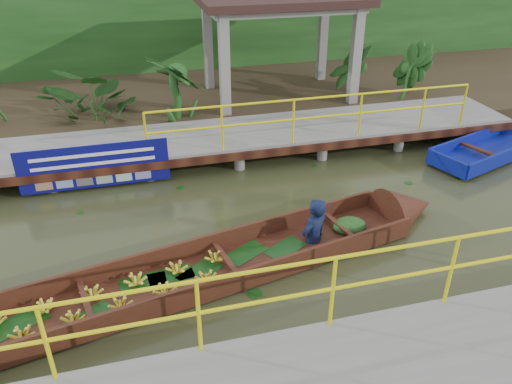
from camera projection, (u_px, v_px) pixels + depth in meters
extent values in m
plane|color=#30371B|center=(220.00, 240.00, 8.86)|extent=(80.00, 80.00, 0.00)
cube|color=#322719|center=(171.00, 98.00, 15.08)|extent=(30.00, 8.00, 0.45)
cube|color=slate|center=(190.00, 139.00, 11.57)|extent=(16.00, 2.00, 0.15)
cube|color=black|center=(196.00, 160.00, 10.77)|extent=(16.00, 0.12, 0.18)
cylinder|color=#FFF10D|center=(318.00, 98.00, 10.86)|extent=(7.50, 0.05, 0.05)
cylinder|color=#FFF10D|center=(317.00, 117.00, 11.08)|extent=(7.50, 0.05, 0.05)
cylinder|color=#FFF10D|center=(317.00, 119.00, 11.11)|extent=(0.05, 0.05, 1.00)
cylinder|color=slate|center=(0.00, 187.00, 10.13)|extent=(0.24, 0.24, 0.55)
cylinder|color=slate|center=(13.00, 155.00, 11.49)|extent=(0.24, 0.24, 0.55)
cylinder|color=slate|center=(102.00, 175.00, 10.58)|extent=(0.24, 0.24, 0.55)
cylinder|color=slate|center=(102.00, 146.00, 11.94)|extent=(0.24, 0.24, 0.55)
cylinder|color=slate|center=(196.00, 165.00, 11.03)|extent=(0.24, 0.24, 0.55)
cylinder|color=slate|center=(186.00, 138.00, 12.38)|extent=(0.24, 0.24, 0.55)
cylinder|color=slate|center=(282.00, 155.00, 11.48)|extent=(0.24, 0.24, 0.55)
cylinder|color=slate|center=(263.00, 130.00, 12.83)|extent=(0.24, 0.24, 0.55)
cylinder|color=slate|center=(361.00, 146.00, 11.93)|extent=(0.24, 0.24, 0.55)
cylinder|color=slate|center=(335.00, 123.00, 13.28)|extent=(0.24, 0.24, 0.55)
cylinder|color=slate|center=(435.00, 138.00, 12.38)|extent=(0.24, 0.24, 0.55)
cylinder|color=slate|center=(403.00, 116.00, 13.73)|extent=(0.24, 0.24, 0.55)
cylinder|color=slate|center=(196.00, 165.00, 11.03)|extent=(0.24, 0.24, 0.55)
cylinder|color=#FFF10D|center=(352.00, 255.00, 5.70)|extent=(10.00, 0.05, 0.05)
cylinder|color=#FFF10D|center=(349.00, 286.00, 5.92)|extent=(10.00, 0.05, 0.05)
cylinder|color=#FFF10D|center=(348.00, 289.00, 5.95)|extent=(0.05, 0.05, 1.00)
cube|color=slate|center=(225.00, 71.00, 12.66)|extent=(0.25, 0.25, 2.80)
cube|color=slate|center=(355.00, 61.00, 13.47)|extent=(0.25, 0.25, 2.80)
cube|color=slate|center=(208.00, 49.00, 14.69)|extent=(0.25, 0.25, 2.80)
cube|color=slate|center=(322.00, 42.00, 15.49)|extent=(0.25, 0.25, 2.80)
cube|color=slate|center=(280.00, 7.00, 13.44)|extent=(4.00, 2.60, 0.12)
cube|color=#173B13|center=(158.00, 22.00, 16.33)|extent=(30.00, 0.80, 4.00)
cube|color=#36140E|center=(161.00, 288.00, 7.62)|extent=(8.81, 2.90, 0.07)
cube|color=#36140E|center=(150.00, 261.00, 7.97)|extent=(8.59, 1.89, 0.37)
cube|color=#36140E|center=(172.00, 302.00, 7.11)|extent=(8.59, 1.89, 0.37)
cone|color=#36140E|center=(408.00, 209.00, 9.50)|extent=(1.29, 1.26, 1.05)
ellipsoid|color=#173B13|center=(349.00, 226.00, 8.95)|extent=(0.70, 0.60, 0.28)
imported|color=#0F183A|center=(316.00, 200.00, 8.29)|extent=(0.71, 0.63, 1.63)
cube|color=navy|center=(492.00, 152.00, 11.91)|extent=(3.59, 2.10, 0.11)
cube|color=navy|center=(475.00, 139.00, 12.22)|extent=(3.28, 1.18, 0.34)
cube|color=navy|center=(447.00, 164.00, 11.00)|extent=(0.40, 1.00, 0.34)
cube|color=black|center=(479.00, 150.00, 11.54)|extent=(0.44, 1.01, 0.06)
cube|color=#0C0C64|center=(95.00, 166.00, 10.22)|extent=(3.01, 0.03, 0.94)
cube|color=white|center=(93.00, 155.00, 10.07)|extent=(2.45, 0.01, 0.07)
cube|color=white|center=(94.00, 164.00, 10.16)|extent=(2.45, 0.01, 0.07)
imported|color=#173B13|center=(96.00, 94.00, 12.30)|extent=(1.19, 1.19, 1.49)
imported|color=#173B13|center=(177.00, 88.00, 12.75)|extent=(1.19, 1.19, 1.49)
imported|color=#173B13|center=(357.00, 74.00, 13.87)|extent=(1.19, 1.19, 1.49)
imported|color=#173B13|center=(405.00, 70.00, 14.21)|extent=(1.19, 1.19, 1.49)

